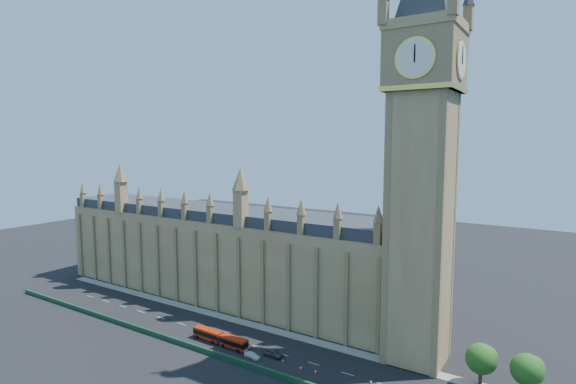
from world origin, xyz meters
The scene contains 15 objects.
ground centered at (0.00, 0.00, 0.00)m, with size 400.00×400.00×0.00m, color black.
palace_westminster centered at (-25.00, 22.00, 13.86)m, with size 120.00×20.00×28.00m.
elizabeth_tower centered at (38.00, 13.99, 54.56)m, with size 20.59×20.59×105.00m.
bridge_parapet centered at (0.00, -9.00, 0.60)m, with size 160.00×0.60×1.20m, color #1E4C2D.
kerb_north centered at (0.00, 9.50, 0.08)m, with size 160.00×3.00×0.16m, color gray.
tree_east_near centered at (52.22, 10.08, 5.64)m, with size 6.00×6.00×8.50m.
tree_east_far centered at (60.22, 10.08, 5.64)m, with size 6.00×6.00×8.50m.
red_bus centered at (-3.57, -3.53, 1.41)m, with size 15.86×2.99×2.68m.
car_grey centered at (10.73, -2.05, 0.81)m, with size 1.92×4.77×1.62m, color #3D3E44.
car_silver centered at (2.00, -2.16, 0.74)m, with size 1.57×4.49×1.48m, color #A4A7AC.
car_white centered at (7.08, -5.04, 0.60)m, with size 1.69×4.15×1.20m, color white.
cone_a centered at (14.00, -2.95, 0.32)m, with size 0.52×0.52×0.65m.
cone_b centered at (22.33, -3.43, 0.37)m, with size 0.58×0.58×0.76m.
cone_c centered at (33.58, -0.97, 0.33)m, with size 0.55×0.55×0.68m.
cone_d centered at (19.03, -3.89, 0.38)m, with size 0.50×0.50×0.77m.
Camera 1 is at (65.03, -81.13, 47.67)m, focal length 28.00 mm.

